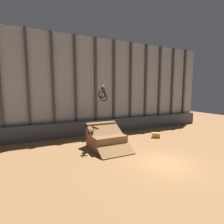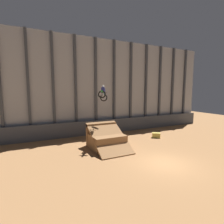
# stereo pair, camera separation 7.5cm
# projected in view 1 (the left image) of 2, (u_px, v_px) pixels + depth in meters

# --- Properties ---
(ground_plane) EXTENTS (60.00, 60.00, 0.00)m
(ground_plane) POSITION_uv_depth(u_px,v_px,m) (165.00, 163.00, 13.03)
(ground_plane) COLOR #996B42
(arena_back_wall) EXTENTS (32.00, 0.40, 11.81)m
(arena_back_wall) POSITION_uv_depth(u_px,v_px,m) (105.00, 87.00, 22.35)
(arena_back_wall) COLOR #A3A8B2
(arena_back_wall) RESTS_ON ground_plane
(lower_barrier) EXTENTS (31.36, 0.20, 1.75)m
(lower_barrier) POSITION_uv_depth(u_px,v_px,m) (107.00, 126.00, 22.31)
(lower_barrier) COLOR #474C56
(lower_barrier) RESTS_ON ground_plane
(dirt_ramp) EXTENTS (3.10, 4.23, 2.37)m
(dirt_ramp) POSITION_uv_depth(u_px,v_px,m) (106.00, 139.00, 16.69)
(dirt_ramp) COLOR olive
(dirt_ramp) RESTS_ON ground_plane
(rider_bike_solo) EXTENTS (1.46, 1.79, 1.61)m
(rider_bike_solo) POSITION_uv_depth(u_px,v_px,m) (103.00, 94.00, 16.80)
(rider_bike_solo) COLOR black
(hay_bale_trackside) EXTENTS (1.08, 1.03, 0.57)m
(hay_bale_trackside) POSITION_uv_depth(u_px,v_px,m) (156.00, 135.00, 20.20)
(hay_bale_trackside) COLOR #CCB751
(hay_bale_trackside) RESTS_ON ground_plane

